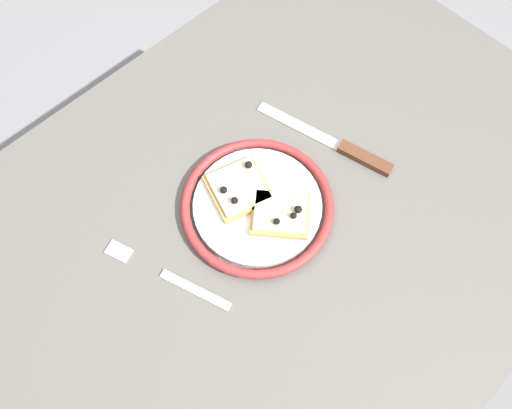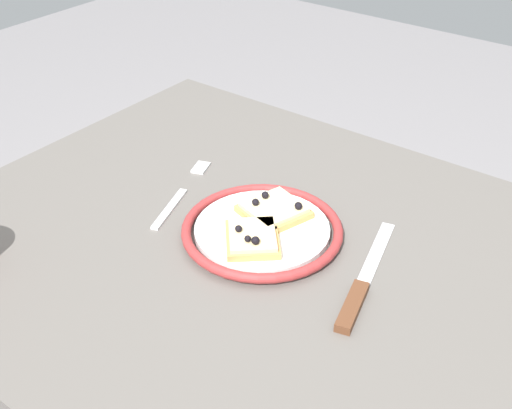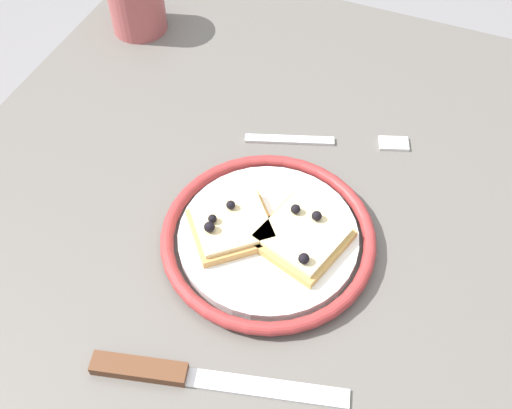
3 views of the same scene
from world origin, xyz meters
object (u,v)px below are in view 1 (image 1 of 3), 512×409
dining_table (283,226)px  pizza_slice_near (239,188)px  knife (346,149)px  fork (166,275)px  pizza_slice_far (281,214)px  plate (257,205)px

dining_table → pizza_slice_near: (-0.04, 0.06, 0.12)m
dining_table → knife: knife is taller
pizza_slice_near → fork: (-0.16, -0.02, -0.02)m
pizza_slice_near → knife: pizza_slice_near is taller
dining_table → knife: size_ratio=4.24×
dining_table → pizza_slice_far: 0.12m
fork → knife: bearing=-6.7°
plate → pizza_slice_far: (0.01, -0.04, 0.01)m
knife → fork: bearing=173.3°
knife → plate: bearing=171.6°
pizza_slice_near → pizza_slice_far: bearing=-77.8°
dining_table → plate: (-0.04, 0.02, 0.11)m
plate → fork: size_ratio=1.18×
pizza_slice_near → fork: size_ratio=0.54×
pizza_slice_far → knife: bearing=4.2°
dining_table → pizza_slice_far: pizza_slice_far is taller
knife → fork: knife is taller
plate → pizza_slice_near: 0.04m
dining_table → pizza_slice_near: pizza_slice_near is taller
plate → knife: plate is taller
pizza_slice_near → plate: bearing=-81.9°
dining_table → fork: bearing=170.0°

